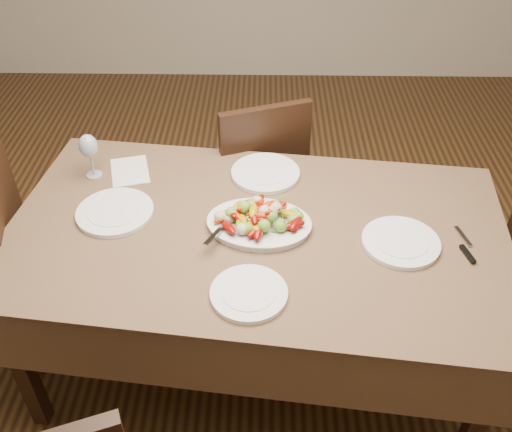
{
  "coord_description": "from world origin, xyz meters",
  "views": [
    {
      "loc": [
        0.0,
        -1.5,
        2.12
      ],
      "look_at": [
        -0.03,
        0.09,
        0.82
      ],
      "focal_mm": 40.0,
      "sensor_mm": 36.0,
      "label": 1
    }
  ],
  "objects_px": {
    "chair_far": "(252,175)",
    "plate_far": "(265,173)",
    "dining_table": "(256,299)",
    "serving_platter": "(259,225)",
    "plate_near": "(249,294)",
    "plate_left": "(115,212)",
    "wine_glass": "(90,155)",
    "plate_right": "(401,242)"
  },
  "relations": [
    {
      "from": "plate_near",
      "to": "serving_platter",
      "type": "bearing_deg",
      "value": 85.28
    },
    {
      "from": "chair_far",
      "to": "wine_glass",
      "type": "xyz_separation_m",
      "value": [
        -0.64,
        -0.42,
        0.39
      ]
    },
    {
      "from": "plate_left",
      "to": "plate_far",
      "type": "bearing_deg",
      "value": 25.25
    },
    {
      "from": "chair_far",
      "to": "plate_far",
      "type": "bearing_deg",
      "value": 79.24
    },
    {
      "from": "plate_far",
      "to": "wine_glass",
      "type": "relative_size",
      "value": 1.39
    },
    {
      "from": "plate_right",
      "to": "plate_near",
      "type": "relative_size",
      "value": 1.1
    },
    {
      "from": "chair_far",
      "to": "serving_platter",
      "type": "relative_size",
      "value": 2.54
    },
    {
      "from": "plate_left",
      "to": "wine_glass",
      "type": "relative_size",
      "value": 1.42
    },
    {
      "from": "serving_platter",
      "to": "plate_far",
      "type": "xyz_separation_m",
      "value": [
        0.02,
        0.34,
        -0.0
      ]
    },
    {
      "from": "serving_platter",
      "to": "plate_near",
      "type": "distance_m",
      "value": 0.34
    },
    {
      "from": "chair_far",
      "to": "plate_far",
      "type": "relative_size",
      "value": 3.34
    },
    {
      "from": "dining_table",
      "to": "plate_far",
      "type": "distance_m",
      "value": 0.52
    },
    {
      "from": "dining_table",
      "to": "plate_left",
      "type": "distance_m",
      "value": 0.67
    },
    {
      "from": "chair_far",
      "to": "plate_right",
      "type": "xyz_separation_m",
      "value": [
        0.55,
        -0.83,
        0.29
      ]
    },
    {
      "from": "dining_table",
      "to": "plate_right",
      "type": "height_order",
      "value": "plate_right"
    },
    {
      "from": "chair_far",
      "to": "wine_glass",
      "type": "distance_m",
      "value": 0.86
    },
    {
      "from": "plate_far",
      "to": "wine_glass",
      "type": "height_order",
      "value": "wine_glass"
    },
    {
      "from": "chair_far",
      "to": "plate_near",
      "type": "distance_m",
      "value": 1.12
    },
    {
      "from": "plate_left",
      "to": "plate_right",
      "type": "height_order",
      "value": "same"
    },
    {
      "from": "plate_left",
      "to": "wine_glass",
      "type": "distance_m",
      "value": 0.3
    },
    {
      "from": "plate_near",
      "to": "dining_table",
      "type": "bearing_deg",
      "value": 87.05
    },
    {
      "from": "dining_table",
      "to": "plate_far",
      "type": "bearing_deg",
      "value": 84.59
    },
    {
      "from": "dining_table",
      "to": "plate_near",
      "type": "height_order",
      "value": "plate_near"
    },
    {
      "from": "chair_far",
      "to": "plate_right",
      "type": "relative_size",
      "value": 3.43
    },
    {
      "from": "chair_far",
      "to": "serving_platter",
      "type": "distance_m",
      "value": 0.8
    },
    {
      "from": "plate_right",
      "to": "plate_far",
      "type": "distance_m",
      "value": 0.64
    },
    {
      "from": "chair_far",
      "to": "plate_left",
      "type": "relative_size",
      "value": 3.26
    },
    {
      "from": "plate_right",
      "to": "wine_glass",
      "type": "height_order",
      "value": "wine_glass"
    },
    {
      "from": "plate_far",
      "to": "plate_near",
      "type": "height_order",
      "value": "same"
    },
    {
      "from": "dining_table",
      "to": "chair_far",
      "type": "distance_m",
      "value": 0.76
    },
    {
      "from": "plate_far",
      "to": "plate_near",
      "type": "bearing_deg",
      "value": -94.21
    },
    {
      "from": "serving_platter",
      "to": "plate_near",
      "type": "xyz_separation_m",
      "value": [
        -0.03,
        -0.34,
        -0.0
      ]
    },
    {
      "from": "dining_table",
      "to": "chair_far",
      "type": "bearing_deg",
      "value": 92.53
    },
    {
      "from": "dining_table",
      "to": "serving_platter",
      "type": "xyz_separation_m",
      "value": [
        0.01,
        0.01,
        0.39
      ]
    },
    {
      "from": "dining_table",
      "to": "plate_left",
      "type": "relative_size",
      "value": 6.31
    },
    {
      "from": "plate_far",
      "to": "wine_glass",
      "type": "distance_m",
      "value": 0.72
    },
    {
      "from": "plate_right",
      "to": "chair_far",
      "type": "bearing_deg",
      "value": 123.59
    },
    {
      "from": "serving_platter",
      "to": "dining_table",
      "type": "bearing_deg",
      "value": -140.68
    },
    {
      "from": "chair_far",
      "to": "dining_table",
      "type": "bearing_deg",
      "value": 72.54
    },
    {
      "from": "plate_left",
      "to": "plate_right",
      "type": "distance_m",
      "value": 1.06
    },
    {
      "from": "chair_far",
      "to": "serving_platter",
      "type": "height_order",
      "value": "chair_far"
    },
    {
      "from": "plate_near",
      "to": "wine_glass",
      "type": "relative_size",
      "value": 1.23
    }
  ]
}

